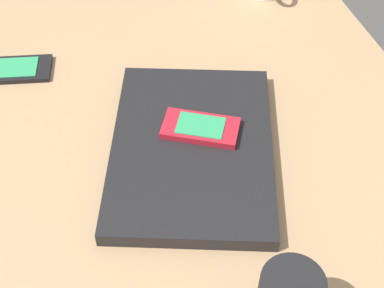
{
  "coord_description": "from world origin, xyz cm",
  "views": [
    {
      "loc": [
        47.68,
        -12.09,
        62.43
      ],
      "look_at": [
        -2.25,
        2.22,
        5.0
      ],
      "focal_mm": 51.94,
      "sensor_mm": 36.0,
      "label": 1
    }
  ],
  "objects": [
    {
      "name": "laptop_closed",
      "position": [
        -2.25,
        2.22,
        4.13
      ],
      "size": [
        36.85,
        31.07,
        2.25
      ],
      "primitive_type": "cube",
      "rotation": [
        0.0,
        0.0,
        -0.32
      ],
      "color": "black",
      "rests_on": "desk_surface"
    },
    {
      "name": "cell_phone_on_laptop",
      "position": [
        -4.17,
        4.03,
        5.8
      ],
      "size": [
        9.81,
        12.02,
        1.16
      ],
      "color": "red",
      "rests_on": "laptop_closed"
    },
    {
      "name": "desk_surface",
      "position": [
        0.0,
        0.0,
        1.5
      ],
      "size": [
        120.0,
        80.0,
        3.0
      ],
      "primitive_type": "cube",
      "color": "tan",
      "rests_on": "ground"
    },
    {
      "name": "cell_phone_on_desk",
      "position": [
        -27.35,
        -20.55,
        3.44
      ],
      "size": [
        8.4,
        12.39,
        0.95
      ],
      "color": "black",
      "rests_on": "desk_surface"
    }
  ]
}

